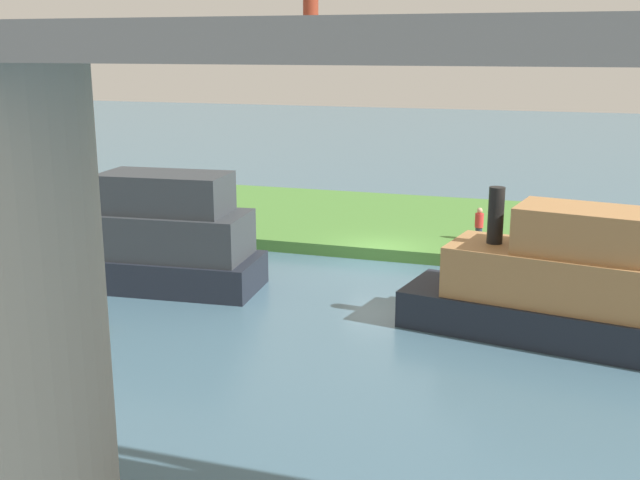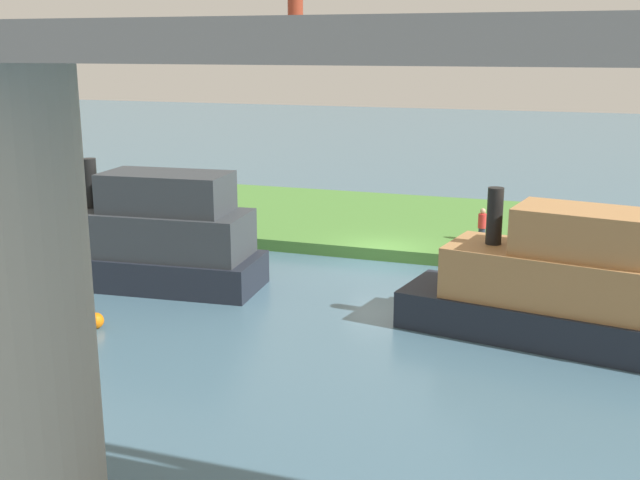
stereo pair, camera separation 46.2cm
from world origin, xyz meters
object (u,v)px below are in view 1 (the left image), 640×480
object	(u,v)px
skiff_small	(502,272)
mooring_post	(542,247)
motorboat_red	(560,286)
bridge_pylon	(19,319)
person_on_bank	(479,224)
motorboat_white	(145,240)
marker_buoy	(97,322)

from	to	relation	value
skiff_small	mooring_post	bearing A→B (deg)	-115.38
mooring_post	skiff_small	bearing A→B (deg)	64.62
mooring_post	motorboat_red	distance (m)	7.65
bridge_pylon	motorboat_red	size ratio (longest dim) A/B	0.92
skiff_small	person_on_bank	bearing A→B (deg)	-73.06
person_on_bank	mooring_post	distance (m)	3.26
motorboat_red	person_on_bank	bearing A→B (deg)	-70.12
bridge_pylon	mooring_post	bearing A→B (deg)	-110.51
motorboat_white	marker_buoy	size ratio (longest dim) A/B	18.24
motorboat_white	skiff_small	world-z (taller)	motorboat_white
motorboat_red	skiff_small	xyz separation A→B (m)	(2.02, -4.88, -1.15)
skiff_small	bridge_pylon	bearing A→B (deg)	70.26
bridge_pylon	skiff_small	distance (m)	19.23
motorboat_red	bridge_pylon	bearing A→B (deg)	56.93
motorboat_white	marker_buoy	distance (m)	4.79
bridge_pylon	marker_buoy	world-z (taller)	bridge_pylon
bridge_pylon	skiff_small	size ratio (longest dim) A/B	1.95
motorboat_white	mooring_post	bearing A→B (deg)	-153.60
person_on_bank	mooring_post	world-z (taller)	person_on_bank
person_on_bank	motorboat_red	bearing A→B (deg)	109.88
person_on_bank	skiff_small	world-z (taller)	person_on_bank
mooring_post	motorboat_red	size ratio (longest dim) A/B	0.08
bridge_pylon	person_on_bank	world-z (taller)	bridge_pylon
motorboat_white	skiff_small	bearing A→B (deg)	-161.84
motorboat_red	motorboat_white	bearing A→B (deg)	-3.43
motorboat_red	skiff_small	distance (m)	5.40
person_on_bank	mooring_post	size ratio (longest dim) A/B	1.94
person_on_bank	marker_buoy	world-z (taller)	person_on_bank
mooring_post	motorboat_white	world-z (taller)	motorboat_white
person_on_bank	skiff_small	size ratio (longest dim) A/B	0.33
motorboat_red	motorboat_white	distance (m)	14.31
bridge_pylon	marker_buoy	xyz separation A→B (m)	(5.03, -9.26, -3.87)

